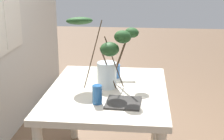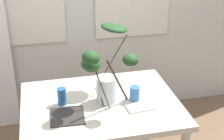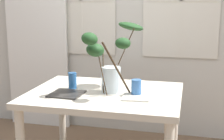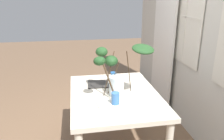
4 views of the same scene
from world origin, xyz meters
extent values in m
cube|color=beige|center=(0.00, 0.00, 0.72)|extent=(1.22, 0.93, 0.05)
cylinder|color=beige|center=(-0.55, 0.41, 0.35)|extent=(0.07, 0.07, 0.70)
cylinder|color=beige|center=(0.55, 0.41, 0.35)|extent=(0.07, 0.07, 0.70)
cylinder|color=silver|center=(0.05, 0.01, 0.85)|extent=(0.16, 0.16, 0.21)
cylinder|color=silver|center=(0.05, 0.01, 0.78)|extent=(0.14, 0.14, 0.07)
cylinder|color=#382819|center=(0.11, 0.13, 1.01)|extent=(0.24, 0.13, 0.51)
ellipsoid|color=#1E421E|center=(0.16, 0.24, 1.26)|extent=(0.29, 0.29, 0.12)
cylinder|color=#382819|center=(-0.02, -0.06, 0.97)|extent=(0.14, 0.15, 0.44)
ellipsoid|color=#1E421E|center=(-0.08, -0.12, 1.19)|extent=(0.19, 0.18, 0.13)
cylinder|color=#382819|center=(0.12, -0.08, 0.96)|extent=(0.21, 0.15, 0.42)
ellipsoid|color=#1E421E|center=(0.18, -0.18, 1.17)|extent=(0.16, 0.16, 0.09)
cylinder|color=#382819|center=(-0.01, -0.01, 0.92)|extent=(0.05, 0.13, 0.34)
ellipsoid|color=#1E421E|center=(-0.07, -0.02, 1.09)|extent=(0.19, 0.18, 0.13)
cylinder|color=#235693|center=(-0.29, 0.04, 0.82)|extent=(0.07, 0.07, 0.14)
cylinder|color=#386BAD|center=(0.26, -0.04, 0.81)|extent=(0.08, 0.08, 0.13)
cube|color=#2D2B28|center=(-0.27, -0.14, 0.75)|extent=(0.26, 0.26, 0.01)
cube|color=silver|center=(0.27, -0.11, 0.75)|extent=(0.22, 0.22, 0.01)
camera|label=1|loc=(-2.47, -0.28, 1.68)|focal=53.57mm
camera|label=2|loc=(-0.41, -2.22, 2.13)|focal=53.97mm
camera|label=3|loc=(0.65, -2.44, 1.46)|focal=51.79mm
camera|label=4|loc=(2.12, -0.40, 1.74)|focal=35.23mm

